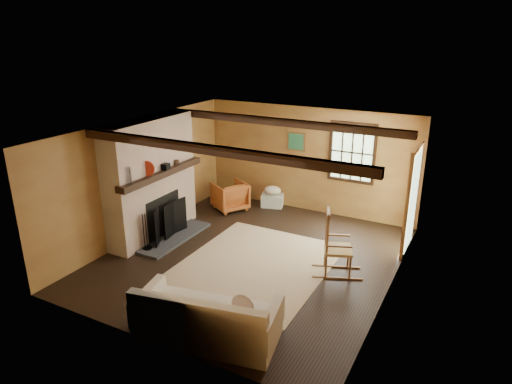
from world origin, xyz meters
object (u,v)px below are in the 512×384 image
Objects in this scene: fireplace at (152,184)px; sofa at (207,322)px; armchair at (230,196)px; rocking_chair at (336,247)px; laundry_basket at (272,200)px.

fireplace reaches higher than sofa.
fireplace is at bearing 13.23° from armchair.
rocking_chair reaches higher than laundry_basket.
rocking_chair is 2.72m from sofa.
rocking_chair reaches higher than sofa.
rocking_chair reaches higher than armchair.
fireplace is 3.08m from laundry_basket.
rocking_chair is 3.34m from laundry_basket.
rocking_chair is (3.77, 0.19, -0.61)m from fireplace.
sofa is (-0.95, -2.54, -0.22)m from rocking_chair.
laundry_basket is 0.69× the size of armchair.
armchair reaches higher than laundry_basket.
sofa is at bearing -39.82° from fireplace.
fireplace reaches higher than rocking_chair.
rocking_chair is at bearing 92.59° from armchair.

